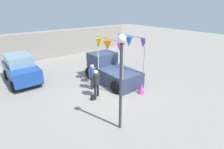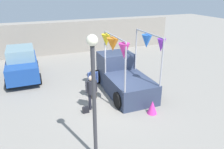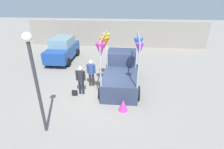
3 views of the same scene
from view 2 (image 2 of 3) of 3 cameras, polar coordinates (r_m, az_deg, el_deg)
The scene contains 9 objects.
ground_plane at distance 10.70m, azimuth 0.28°, elevation -7.01°, with size 60.00×60.00×0.00m, color gray.
vendor_truck at distance 11.56m, azimuth 2.62°, elevation 0.08°, with size 2.49×4.03×3.20m.
parked_car at distance 14.11m, azimuth -22.46°, elevation 2.70°, with size 1.88×4.00×1.88m.
person_customer at distance 9.65m, azimuth -5.39°, elevation -3.91°, with size 0.53×0.34×1.63m.
person_vendor at distance 10.61m, azimuth -4.98°, elevation -1.49°, with size 0.53×0.34×1.63m.
handbag at distance 9.80m, azimuth -6.87°, elevation -9.14°, with size 0.28×0.16×0.28m, color black.
street_lamp at distance 6.21m, azimuth -4.84°, elevation -2.36°, with size 0.32×0.32×4.02m.
brick_boundary_wall at distance 18.76m, azimuth -10.41°, elevation 9.52°, with size 18.00×0.36×2.60m, color gray.
folded_kite_bundle_magenta at distance 9.77m, azimuth 10.48°, elevation -8.41°, with size 0.44×0.44×0.60m, color #D83399.
Camera 2 is at (-3.47, -8.72, 5.13)m, focal length 35.00 mm.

